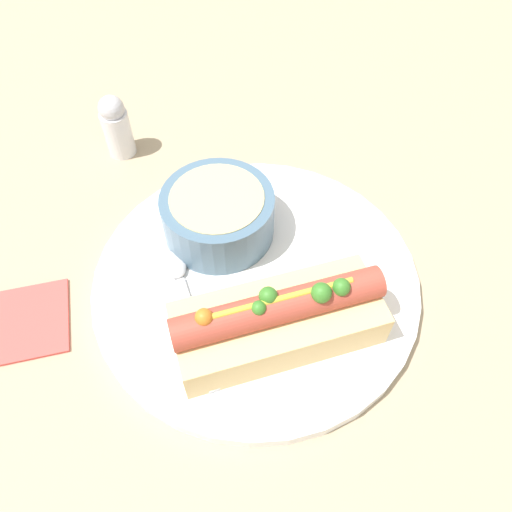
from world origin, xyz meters
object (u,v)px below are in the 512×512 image
object	(u,v)px
soup_bowl	(218,213)
spoon	(183,290)
hot_dog	(278,319)
salt_shaker	(116,126)

from	to	relation	value
soup_bowl	spoon	world-z (taller)	soup_bowl
hot_dog	salt_shaker	xyz separation A→B (m)	(-0.13, 0.26, -0.00)
hot_dog	salt_shaker	size ratio (longest dim) A/B	2.39
hot_dog	soup_bowl	distance (m)	0.12
hot_dog	soup_bowl	world-z (taller)	hot_dog
hot_dog	salt_shaker	bearing A→B (deg)	108.45
soup_bowl	spoon	distance (m)	0.08
soup_bowl	spoon	bearing A→B (deg)	-122.12
soup_bowl	salt_shaker	bearing A→B (deg)	123.00
salt_shaker	spoon	bearing A→B (deg)	-75.54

